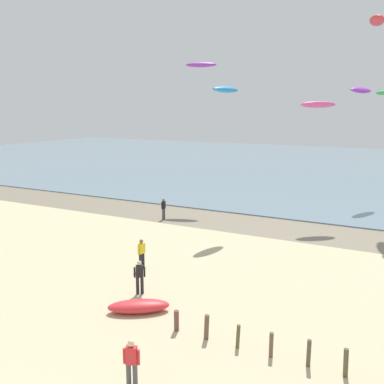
% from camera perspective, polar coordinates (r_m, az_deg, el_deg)
% --- Properties ---
extents(wet_sand_strip, '(120.00, 5.60, 0.01)m').
position_cam_1_polar(wet_sand_strip, '(33.98, 9.56, -4.49)').
color(wet_sand_strip, '#7A6D59').
rests_on(wet_sand_strip, ground).
extents(sea, '(160.00, 70.00, 0.10)m').
position_cam_1_polar(sea, '(70.32, 19.18, 3.09)').
color(sea, slate).
rests_on(sea, ground).
extents(person_nearest_camera, '(0.48, 0.39, 1.71)m').
position_cam_1_polar(person_nearest_camera, '(21.70, -6.91, -10.94)').
color(person_nearest_camera, '#232328').
rests_on(person_nearest_camera, ground).
extents(person_mid_beach, '(0.29, 0.56, 1.71)m').
position_cam_1_polar(person_mid_beach, '(24.98, -6.65, -7.95)').
color(person_mid_beach, '#232328').
rests_on(person_mid_beach, ground).
extents(person_left_flank, '(0.24, 0.57, 1.71)m').
position_cam_1_polar(person_left_flank, '(35.61, -3.77, -2.13)').
color(person_left_flank, '#4C4C56').
rests_on(person_left_flank, ground).
extents(person_right_flank, '(0.55, 0.32, 1.71)m').
position_cam_1_polar(person_right_flank, '(15.16, -7.96, -21.33)').
color(person_right_flank, '#4C4C56').
rests_on(person_right_flank, ground).
extents(grounded_kite, '(2.84, 2.37, 0.55)m').
position_cam_1_polar(grounded_kite, '(20.18, -7.03, -14.69)').
color(grounded_kite, red).
rests_on(grounded_kite, ground).
extents(kite_aloft_0, '(3.07, 1.85, 0.54)m').
position_cam_1_polar(kite_aloft_0, '(42.10, 1.20, 16.41)').
color(kite_aloft_0, purple).
extents(kite_aloft_1, '(1.97, 3.56, 0.90)m').
position_cam_1_polar(kite_aloft_1, '(39.70, 23.15, 20.04)').
color(kite_aloft_1, red).
extents(kite_aloft_5, '(2.36, 3.49, 0.83)m').
position_cam_1_polar(kite_aloft_5, '(44.89, 21.33, 12.38)').
color(kite_aloft_5, purple).
extents(kite_aloft_7, '(2.95, 2.59, 0.71)m').
position_cam_1_polar(kite_aloft_7, '(36.07, 16.25, 10.99)').
color(kite_aloft_7, '#E54C99').
extents(kite_aloft_9, '(1.61, 2.99, 0.55)m').
position_cam_1_polar(kite_aloft_9, '(32.65, 4.43, 13.30)').
color(kite_aloft_9, '#2384D1').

